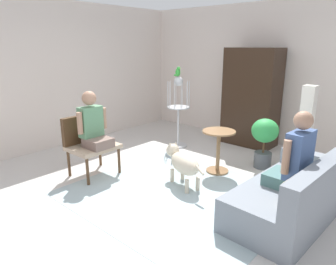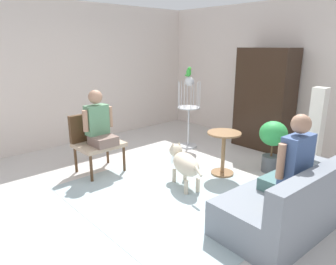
{
  "view_description": "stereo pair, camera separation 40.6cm",
  "coord_description": "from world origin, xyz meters",
  "views": [
    {
      "loc": [
        2.51,
        -2.97,
        1.96
      ],
      "look_at": [
        -0.09,
        -0.06,
        0.84
      ],
      "focal_mm": 32.93,
      "sensor_mm": 36.0,
      "label": 1
    },
    {
      "loc": [
        2.8,
        -2.69,
        1.96
      ],
      "look_at": [
        -0.09,
        -0.06,
        0.84
      ],
      "focal_mm": 32.93,
      "sensor_mm": 36.0,
      "label": 2
    }
  ],
  "objects": [
    {
      "name": "ground_plane",
      "position": [
        0.0,
        0.0,
        0.0
      ],
      "size": [
        7.26,
        7.26,
        0.0
      ],
      "primitive_type": "plane",
      "color": "beige"
    },
    {
      "name": "round_end_table",
      "position": [
        0.05,
        0.96,
        0.41
      ],
      "size": [
        0.51,
        0.51,
        0.68
      ],
      "color": "olive",
      "rests_on": "ground"
    },
    {
      "name": "parrot",
      "position": [
        -1.26,
        1.53,
        1.46
      ],
      "size": [
        0.17,
        0.1,
        0.19
      ],
      "color": "green",
      "rests_on": "bird_cage_stand"
    },
    {
      "name": "couch",
      "position": [
        1.46,
        0.37,
        0.28
      ],
      "size": [
        0.94,
        1.71,
        0.78
      ],
      "color": "slate",
      "rests_on": "ground"
    },
    {
      "name": "left_wall",
      "position": [
        -3.09,
        0.3,
        1.38
      ],
      "size": [
        0.12,
        6.53,
        2.77
      ],
      "primitive_type": "cube",
      "color": "silver",
      "rests_on": "ground"
    },
    {
      "name": "potted_plant",
      "position": [
        0.51,
        1.61,
        0.52
      ],
      "size": [
        0.43,
        0.43,
        0.82
      ],
      "color": "#4C5156",
      "rests_on": "ground"
    },
    {
      "name": "area_rug",
      "position": [
        0.09,
        -0.06,
        0.0
      ],
      "size": [
        2.75,
        2.39,
        0.01
      ],
      "primitive_type": "cube",
      "color": "#9EB2B7",
      "rests_on": "ground"
    },
    {
      "name": "bird_cage_stand",
      "position": [
        -1.25,
        1.53,
        0.75
      ],
      "size": [
        0.44,
        0.44,
        1.38
      ],
      "color": "silver",
      "rests_on": "ground"
    },
    {
      "name": "person_on_armchair",
      "position": [
        -1.29,
        -0.41,
        0.82
      ],
      "size": [
        0.45,
        0.5,
        0.83
      ],
      "color": "#775E55"
    },
    {
      "name": "armoire_cabinet",
      "position": [
        -0.28,
        2.62,
        0.95
      ],
      "size": [
        1.02,
        0.56,
        1.91
      ],
      "primitive_type": "cube",
      "color": "black",
      "rests_on": "ground"
    },
    {
      "name": "person_on_couch",
      "position": [
        1.43,
        0.34,
        0.76
      ],
      "size": [
        0.43,
        0.56,
        0.89
      ],
      "color": "#466C69"
    },
    {
      "name": "armchair",
      "position": [
        -1.44,
        -0.41,
        0.55
      ],
      "size": [
        0.59,
        0.69,
        0.91
      ],
      "color": "#4C331E",
      "rests_on": "ground"
    },
    {
      "name": "column_lamp",
      "position": [
        1.07,
        1.75,
        0.69
      ],
      "size": [
        0.2,
        0.2,
        1.39
      ],
      "color": "#4C4742",
      "rests_on": "ground"
    },
    {
      "name": "back_wall",
      "position": [
        0.0,
        3.03,
        1.38
      ],
      "size": [
        6.65,
        0.12,
        2.77
      ],
      "primitive_type": "cube",
      "color": "silver",
      "rests_on": "ground"
    },
    {
      "name": "dog",
      "position": [
        -0.05,
        0.22,
        0.35
      ],
      "size": [
        0.88,
        0.48,
        0.56
      ],
      "color": "beige",
      "rests_on": "ground"
    }
  ]
}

